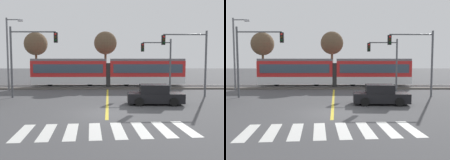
# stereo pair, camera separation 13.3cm
# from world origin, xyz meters

# --- Properties ---
(ground_plane) EXTENTS (200.00, 200.00, 0.00)m
(ground_plane) POSITION_xyz_m (0.00, 0.00, 0.00)
(ground_plane) COLOR #474749
(track_bed) EXTENTS (120.00, 4.00, 0.18)m
(track_bed) POSITION_xyz_m (0.00, 14.82, 0.09)
(track_bed) COLOR #56514C
(track_bed) RESTS_ON ground
(rail_near) EXTENTS (120.00, 0.08, 0.10)m
(rail_near) POSITION_xyz_m (0.00, 14.10, 0.23)
(rail_near) COLOR #939399
(rail_near) RESTS_ON track_bed
(rail_far) EXTENTS (120.00, 0.08, 0.10)m
(rail_far) POSITION_xyz_m (0.00, 15.54, 0.23)
(rail_far) COLOR #939399
(rail_far) RESTS_ON track_bed
(light_rail_tram) EXTENTS (18.50, 2.64, 3.43)m
(light_rail_tram) POSITION_xyz_m (0.07, 14.81, 2.05)
(light_rail_tram) COLOR silver
(light_rail_tram) RESTS_ON track_bed
(crosswalk_stripe_0) EXTENTS (0.77, 2.83, 0.01)m
(crosswalk_stripe_0) POSITION_xyz_m (-3.84, -3.95, 0.00)
(crosswalk_stripe_0) COLOR silver
(crosswalk_stripe_0) RESTS_ON ground
(crosswalk_stripe_1) EXTENTS (0.77, 2.83, 0.01)m
(crosswalk_stripe_1) POSITION_xyz_m (-2.74, -3.86, 0.00)
(crosswalk_stripe_1) COLOR silver
(crosswalk_stripe_1) RESTS_ON ground
(crosswalk_stripe_2) EXTENTS (0.77, 2.83, 0.01)m
(crosswalk_stripe_2) POSITION_xyz_m (-1.65, -3.78, 0.00)
(crosswalk_stripe_2) COLOR silver
(crosswalk_stripe_2) RESTS_ON ground
(crosswalk_stripe_3) EXTENTS (0.77, 2.83, 0.01)m
(crosswalk_stripe_3) POSITION_xyz_m (-0.55, -3.70, 0.00)
(crosswalk_stripe_3) COLOR silver
(crosswalk_stripe_3) RESTS_ON ground
(crosswalk_stripe_4) EXTENTS (0.77, 2.83, 0.01)m
(crosswalk_stripe_4) POSITION_xyz_m (0.55, -3.62, 0.00)
(crosswalk_stripe_4) COLOR silver
(crosswalk_stripe_4) RESTS_ON ground
(crosswalk_stripe_5) EXTENTS (0.77, 2.83, 0.01)m
(crosswalk_stripe_5) POSITION_xyz_m (1.65, -3.53, 0.00)
(crosswalk_stripe_5) COLOR silver
(crosswalk_stripe_5) RESTS_ON ground
(crosswalk_stripe_6) EXTENTS (0.77, 2.83, 0.01)m
(crosswalk_stripe_6) POSITION_xyz_m (2.74, -3.45, 0.00)
(crosswalk_stripe_6) COLOR silver
(crosswalk_stripe_6) RESTS_ON ground
(crosswalk_stripe_7) EXTENTS (0.77, 2.83, 0.01)m
(crosswalk_stripe_7) POSITION_xyz_m (3.84, -3.37, 0.00)
(crosswalk_stripe_7) COLOR silver
(crosswalk_stripe_7) RESTS_ON ground
(lane_centre_line) EXTENTS (0.20, 14.48, 0.01)m
(lane_centre_line) POSITION_xyz_m (0.00, 5.58, 0.00)
(lane_centre_line) COLOR gold
(lane_centre_line) RESTS_ON ground
(sedan_crossing) EXTENTS (4.27, 2.06, 1.52)m
(sedan_crossing) POSITION_xyz_m (3.63, 3.26, 0.70)
(sedan_crossing) COLOR black
(sedan_crossing) RESTS_ON ground
(traffic_light_far_right) EXTENTS (3.25, 0.38, 5.66)m
(traffic_light_far_right) POSITION_xyz_m (5.63, 10.68, 3.75)
(traffic_light_far_right) COLOR #515459
(traffic_light_far_right) RESTS_ON ground
(traffic_light_mid_left) EXTENTS (4.25, 0.38, 6.35)m
(traffic_light_mid_left) POSITION_xyz_m (-7.18, 6.72, 4.21)
(traffic_light_mid_left) COLOR #515459
(traffic_light_mid_left) RESTS_ON ground
(traffic_light_mid_right) EXTENTS (4.25, 0.38, 6.10)m
(traffic_light_mid_right) POSITION_xyz_m (7.74, 7.35, 4.10)
(traffic_light_mid_right) COLOR #515459
(traffic_light_mid_right) RESTS_ON ground
(street_lamp_west) EXTENTS (1.92, 0.28, 8.08)m
(street_lamp_west) POSITION_xyz_m (-10.95, 12.05, 4.58)
(street_lamp_west) COLOR slate
(street_lamp_west) RESTS_ON ground
(bare_tree_far_west) EXTENTS (3.33, 3.33, 7.50)m
(bare_tree_far_west) POSITION_xyz_m (-10.41, 20.09, 5.79)
(bare_tree_far_west) COLOR brown
(bare_tree_far_west) RESTS_ON ground
(bare_tree_west) EXTENTS (3.18, 3.18, 7.45)m
(bare_tree_west) POSITION_xyz_m (-0.31, 18.72, 5.81)
(bare_tree_west) COLOR brown
(bare_tree_west) RESTS_ON ground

